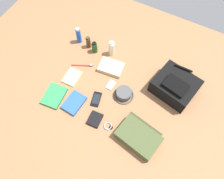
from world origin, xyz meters
name	(u,v)px	position (x,y,z in m)	size (l,w,h in m)	color
ground_plane	(112,93)	(0.00, 0.00, -0.01)	(2.64, 2.02, 0.02)	#936440
backpack	(175,86)	(0.42, 0.24, 0.07)	(0.36, 0.33, 0.16)	black
toiletry_pouch	(139,137)	(0.34, -0.24, 0.04)	(0.32, 0.28, 0.08)	#47512D
bucket_hat	(124,94)	(0.09, 0.02, 0.03)	(0.16, 0.16, 0.06)	#4C4C4C
deodorant_spray	(79,36)	(-0.49, 0.31, 0.08)	(0.04, 0.04, 0.16)	blue
cologne_bottle	(88,42)	(-0.39, 0.30, 0.06)	(0.04, 0.04, 0.12)	#473319
shampoo_bottle	(95,47)	(-0.32, 0.28, 0.05)	(0.05, 0.05, 0.11)	#19471E
lotion_bottle	(112,48)	(-0.18, 0.33, 0.07)	(0.05, 0.05, 0.15)	beige
paperback_novel	(54,96)	(-0.38, -0.25, 0.01)	(0.17, 0.21, 0.02)	#2D934C
travel_guidebook	(74,103)	(-0.21, -0.23, 0.01)	(0.14, 0.18, 0.03)	blue
cell_phone	(96,99)	(-0.08, -0.12, 0.01)	(0.09, 0.13, 0.01)	black
media_player	(111,85)	(-0.04, 0.05, 0.01)	(0.06, 0.09, 0.01)	#B7B7BC
wristwatch	(108,126)	(0.11, -0.26, 0.01)	(0.07, 0.06, 0.01)	#99999E
toothbrush	(83,65)	(-0.33, 0.10, 0.01)	(0.17, 0.09, 0.02)	red
wallet	(95,119)	(0.00, -0.26, 0.01)	(0.09, 0.11, 0.02)	black
notepad	(72,77)	(-0.35, -0.04, 0.01)	(0.11, 0.15, 0.02)	beige
folded_towel	(111,67)	(-0.11, 0.19, 0.02)	(0.20, 0.14, 0.04)	#C6B289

